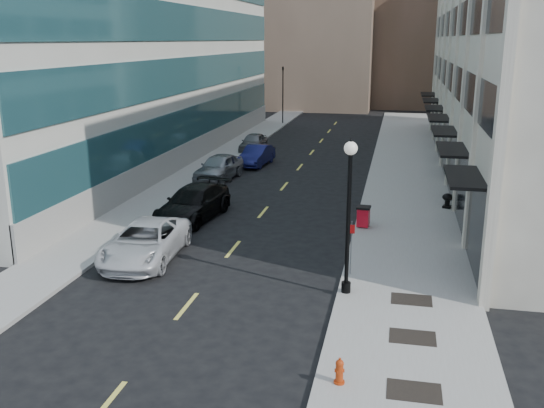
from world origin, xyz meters
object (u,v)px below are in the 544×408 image
at_px(sign_post, 351,240).
at_px(car_blue_sedan, 256,155).
at_px(car_silver_sedan, 219,167).
at_px(traffic_signal, 283,70).
at_px(car_grey_sedan, 253,142).
at_px(trash_bin, 363,216).
at_px(fire_hydrant, 339,371).
at_px(urn_planter, 448,199).
at_px(lamppost, 349,204).
at_px(car_white_van, 145,242).
at_px(car_black_pickup, 193,203).

bearing_deg(sign_post, car_blue_sedan, 111.46).
height_order(car_silver_sedan, sign_post, sign_post).
height_order(traffic_signal, car_grey_sedan, traffic_signal).
height_order(trash_bin, sign_post, sign_post).
bearing_deg(fire_hydrant, trash_bin, 82.13).
bearing_deg(fire_hydrant, car_grey_sedan, 98.31).
bearing_deg(urn_planter, car_silver_sedan, 161.81).
bearing_deg(fire_hydrant, urn_planter, 68.95).
relative_size(car_blue_sedan, sign_post, 2.09).
distance_m(lamppost, urn_planter, 13.38).
bearing_deg(car_blue_sedan, fire_hydrant, -66.66).
bearing_deg(car_white_van, car_grey_sedan, 90.16).
relative_size(sign_post, urn_planter, 2.67).
height_order(car_silver_sedan, trash_bin, car_silver_sedan).
bearing_deg(urn_planter, car_grey_sedan, 133.26).
relative_size(car_black_pickup, car_blue_sedan, 1.29).
bearing_deg(urn_planter, car_black_pickup, -161.37).
bearing_deg(fire_hydrant, car_white_van, 128.98).
distance_m(traffic_signal, urn_planter, 35.43).
relative_size(car_white_van, car_grey_sedan, 1.33).
bearing_deg(car_silver_sedan, traffic_signal, 99.11).
bearing_deg(urn_planter, sign_post, -112.17).
xyz_separation_m(car_blue_sedan, trash_bin, (8.60, -13.99, -0.03)).
bearing_deg(sign_post, trash_bin, 87.72).
distance_m(car_black_pickup, lamppost, 11.98).
distance_m(traffic_signal, lamppost, 45.36).
xyz_separation_m(trash_bin, urn_planter, (4.20, 4.34, -0.07)).
relative_size(traffic_signal, car_white_van, 1.23).
bearing_deg(car_blue_sedan, urn_planter, -31.24).
height_order(fire_hydrant, sign_post, sign_post).
bearing_deg(urn_planter, trash_bin, -134.03).
distance_m(car_grey_sedan, urn_planter, 21.01).
height_order(car_black_pickup, urn_planter, car_black_pickup).
distance_m(car_white_van, car_blue_sedan, 20.00).
relative_size(car_silver_sedan, trash_bin, 4.77).
relative_size(car_black_pickup, fire_hydrant, 7.87).
relative_size(traffic_signal, car_blue_sedan, 1.58).
distance_m(fire_hydrant, lamppost, 6.68).
xyz_separation_m(fire_hydrant, trash_bin, (-0.27, 14.01, 0.20)).
relative_size(traffic_signal, sign_post, 3.30).
height_order(fire_hydrant, lamppost, lamppost).
distance_m(car_silver_sedan, car_blue_sedan, 5.18).
distance_m(car_grey_sedan, lamppost, 29.57).
xyz_separation_m(car_black_pickup, urn_planter, (12.80, 4.32, -0.20)).
bearing_deg(car_white_van, sign_post, -4.73).
bearing_deg(trash_bin, fire_hydrant, -82.95).
xyz_separation_m(trash_bin, lamppost, (-0.10, -8.01, 2.72)).
distance_m(car_grey_sedan, sign_post, 27.77).
bearing_deg(traffic_signal, trash_bin, -73.15).
bearing_deg(car_blue_sedan, trash_bin, -52.65).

